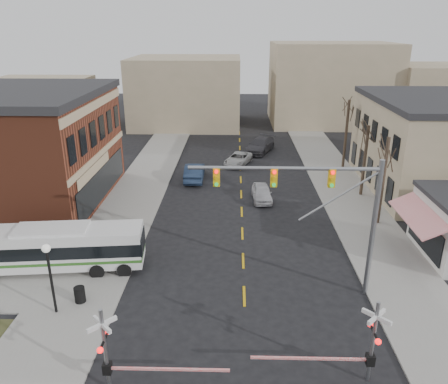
# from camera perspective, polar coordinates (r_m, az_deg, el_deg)

# --- Properties ---
(ground) EXTENTS (160.00, 160.00, 0.00)m
(ground) POSITION_cam_1_polar(r_m,az_deg,el_deg) (23.92, 2.74, -16.15)
(ground) COLOR black
(ground) RESTS_ON ground
(sidewalk_west) EXTENTS (5.00, 60.00, 0.12)m
(sidewalk_west) POSITION_cam_1_polar(r_m,az_deg,el_deg) (42.57, -10.66, 0.88)
(sidewalk_west) COLOR gray
(sidewalk_west) RESTS_ON ground
(sidewalk_east) EXTENTS (5.00, 60.00, 0.12)m
(sidewalk_east) POSITION_cam_1_polar(r_m,az_deg,el_deg) (42.84, 15.04, 0.64)
(sidewalk_east) COLOR gray
(sidewalk_east) RESTS_ON ground
(tree_east_a) EXTENTS (0.28, 0.28, 6.75)m
(tree_east_a) POSITION_cam_1_polar(r_m,az_deg,el_deg) (34.76, 20.04, 1.33)
(tree_east_a) COLOR #382B21
(tree_east_a) RESTS_ON sidewalk_east
(tree_east_b) EXTENTS (0.28, 0.28, 6.30)m
(tree_east_b) POSITION_cam_1_polar(r_m,az_deg,el_deg) (40.36, 17.88, 3.90)
(tree_east_b) COLOR #382B21
(tree_east_b) RESTS_ON sidewalk_east
(tree_east_c) EXTENTS (0.28, 0.28, 7.20)m
(tree_east_c) POSITION_cam_1_polar(r_m,az_deg,el_deg) (47.75, 15.64, 7.25)
(tree_east_c) COLOR #382B21
(tree_east_c) RESTS_ON sidewalk_east
(transit_bus) EXTENTS (11.07, 3.52, 2.80)m
(transit_bus) POSITION_cam_1_polar(r_m,az_deg,el_deg) (29.09, -21.32, -6.76)
(transit_bus) COLOR silver
(transit_bus) RESTS_ON ground
(traffic_signal_mast) EXTENTS (10.12, 0.30, 8.00)m
(traffic_signal_mast) POSITION_cam_1_polar(r_m,az_deg,el_deg) (23.74, 12.97, -1.04)
(traffic_signal_mast) COLOR gray
(traffic_signal_mast) RESTS_ON ground
(rr_crossing_west) EXTENTS (5.60, 1.36, 4.00)m
(rr_crossing_west) POSITION_cam_1_polar(r_m,az_deg,el_deg) (19.48, -13.97, -19.56)
(rr_crossing_west) COLOR gray
(rr_crossing_west) RESTS_ON ground
(rr_crossing_east) EXTENTS (5.60, 1.36, 4.00)m
(rr_crossing_east) POSITION_cam_1_polar(r_m,az_deg,el_deg) (20.21, 17.62, -18.27)
(rr_crossing_east) COLOR gray
(rr_crossing_east) RESTS_ON ground
(street_lamp) EXTENTS (0.44, 0.44, 4.03)m
(street_lamp) POSITION_cam_1_polar(r_m,az_deg,el_deg) (24.26, -21.93, -8.74)
(street_lamp) COLOR black
(street_lamp) RESTS_ON sidewalk_west
(trash_bin) EXTENTS (0.60, 0.60, 0.89)m
(trash_bin) POSITION_cam_1_polar(r_m,az_deg,el_deg) (25.91, -18.32, -12.60)
(trash_bin) COLOR black
(trash_bin) RESTS_ON sidewalk_west
(car_a) EXTENTS (1.78, 4.07, 1.36)m
(car_a) POSITION_cam_1_polar(r_m,az_deg,el_deg) (38.36, 4.96, -0.10)
(car_a) COLOR #B0B0B5
(car_a) RESTS_ON ground
(car_b) EXTENTS (1.84, 5.09, 1.67)m
(car_b) POSITION_cam_1_polar(r_m,az_deg,el_deg) (43.32, -3.89, 2.64)
(car_b) COLOR #1A2842
(car_b) RESTS_ON ground
(car_c) EXTENTS (3.49, 5.04, 1.28)m
(car_c) POSITION_cam_1_polar(r_m,az_deg,el_deg) (48.15, 1.86, 4.33)
(car_c) COLOR #B8B8B8
(car_c) RESTS_ON ground
(car_d) EXTENTS (4.36, 6.22, 1.67)m
(car_d) POSITION_cam_1_polar(r_m,az_deg,el_deg) (53.19, 4.72, 6.11)
(car_d) COLOR #403F44
(car_d) RESTS_ON ground
(pedestrian_near) EXTENTS (0.64, 0.78, 1.83)m
(pedestrian_near) POSITION_cam_1_polar(r_m,az_deg,el_deg) (28.48, -17.28, -8.13)
(pedestrian_near) COLOR #594D47
(pedestrian_near) RESTS_ON sidewalk_west
(pedestrian_far) EXTENTS (0.98, 1.09, 1.85)m
(pedestrian_far) POSITION_cam_1_polar(r_m,az_deg,el_deg) (30.48, -17.83, -6.17)
(pedestrian_far) COLOR #323054
(pedestrian_far) RESTS_ON sidewalk_west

